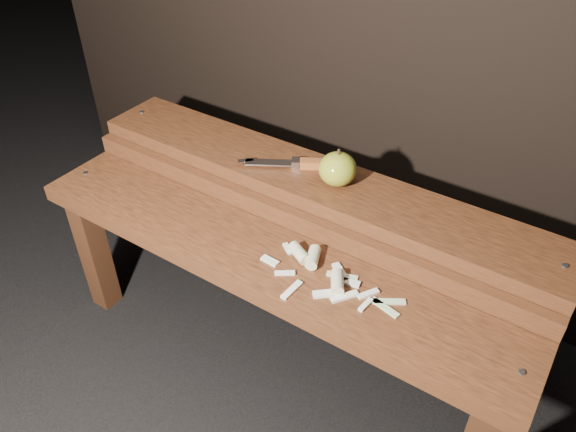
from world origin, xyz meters
The scene contains 6 objects.
ground centered at (0.00, 0.00, 0.00)m, with size 60.00×60.00×0.00m, color black.
bench_front_tier centered at (0.00, -0.06, 0.35)m, with size 1.20×0.20×0.42m.
bench_rear_tier centered at (0.00, 0.17, 0.41)m, with size 1.20×0.21×0.50m.
apple centered at (0.06, 0.17, 0.54)m, with size 0.09×0.09×0.09m.
knife centered at (-0.03, 0.19, 0.51)m, with size 0.23×0.14×0.02m.
apple_scraps centered at (0.14, -0.03, 0.43)m, with size 0.32×0.16×0.03m.
Camera 1 is at (0.55, -0.77, 1.24)m, focal length 35.00 mm.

